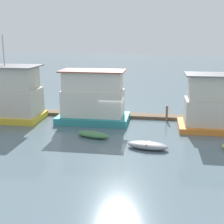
{
  "coord_description": "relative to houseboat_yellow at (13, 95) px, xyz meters",
  "views": [
    {
      "loc": [
        4.22,
        -28.83,
        8.53
      ],
      "look_at": [
        0.0,
        -1.0,
        1.4
      ],
      "focal_mm": 50.0,
      "sensor_mm": 36.0,
      "label": 1
    }
  ],
  "objects": [
    {
      "name": "ground_plane",
      "position": [
        10.1,
        0.15,
        -2.52
      ],
      "size": [
        200.0,
        200.0,
        0.0
      ],
      "primitive_type": "plane",
      "color": "slate"
    },
    {
      "name": "dock_walkway",
      "position": [
        10.1,
        2.83,
        -2.37
      ],
      "size": [
        33.8,
        1.47,
        0.3
      ],
      "primitive_type": "cube",
      "color": "brown",
      "rests_on": "ground_plane"
    },
    {
      "name": "houseboat_yellow",
      "position": [
        0.0,
        0.0,
        0.0
      ],
      "size": [
        5.6,
        4.06,
        8.38
      ],
      "color": "gold",
      "rests_on": "ground_plane"
    },
    {
      "name": "houseboat_teal",
      "position": [
        8.02,
        0.49,
        -0.21
      ],
      "size": [
        6.94,
        3.97,
        5.11
      ],
      "color": "teal",
      "rests_on": "ground_plane"
    },
    {
      "name": "houseboat_orange",
      "position": [
        18.79,
        -0.34,
        -0.29
      ],
      "size": [
        5.1,
        4.06,
        5.06
      ],
      "color": "orange",
      "rests_on": "ground_plane"
    },
    {
      "name": "dinghy_green",
      "position": [
        8.99,
        -4.27,
        -2.26
      ],
      "size": [
        3.13,
        1.79,
        0.52
      ],
      "color": "#47844C",
      "rests_on": "ground_plane"
    },
    {
      "name": "dinghy_grey",
      "position": [
        13.66,
        -6.22,
        -2.26
      ],
      "size": [
        3.31,
        1.86,
        0.53
      ],
      "color": "gray",
      "rests_on": "ground_plane"
    },
    {
      "name": "mooring_post_near_left",
      "position": [
        -0.86,
        1.84,
        -1.6
      ],
      "size": [
        0.28,
        0.28,
        1.84
      ],
      "primitive_type": "cylinder",
      "color": "#846B4C",
      "rests_on": "ground_plane"
    },
    {
      "name": "mooring_post_far_right",
      "position": [
        18.39,
        1.84,
        -1.73
      ],
      "size": [
        0.25,
        0.25,
        1.59
      ],
      "primitive_type": "cylinder",
      "color": "brown",
      "rests_on": "ground_plane"
    },
    {
      "name": "mooring_post_near_right",
      "position": [
        15.22,
        1.84,
        -1.75
      ],
      "size": [
        0.23,
        0.23,
        1.55
      ],
      "primitive_type": "cylinder",
      "color": "brown",
      "rests_on": "ground_plane"
    }
  ]
}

